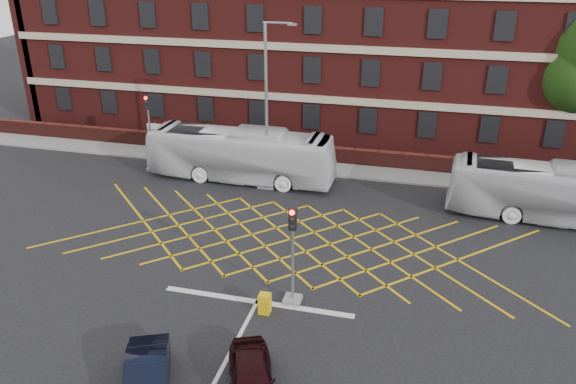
% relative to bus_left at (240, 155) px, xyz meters
% --- Properties ---
extents(ground, '(120.00, 120.00, 0.00)m').
position_rel_bus_left_xyz_m(ground, '(4.87, -8.79, -1.61)').
color(ground, black).
rests_on(ground, ground).
extents(victorian_building, '(51.00, 12.17, 20.40)m').
position_rel_bus_left_xyz_m(victorian_building, '(5.12, 13.20, 6.23)').
color(victorian_building, '#551716').
rests_on(victorian_building, ground).
extents(boundary_wall, '(56.00, 0.50, 1.10)m').
position_rel_bus_left_xyz_m(boundary_wall, '(4.87, 4.21, -1.06)').
color(boundary_wall, '#451612').
rests_on(boundary_wall, ground).
extents(far_pavement, '(60.00, 3.00, 0.12)m').
position_rel_bus_left_xyz_m(far_pavement, '(4.87, 3.21, -1.55)').
color(far_pavement, slate).
rests_on(far_pavement, ground).
extents(box_junction_hatching, '(8.22, 8.22, 0.02)m').
position_rel_bus_left_xyz_m(box_junction_hatching, '(4.87, -6.79, -1.60)').
color(box_junction_hatching, '#CC990C').
rests_on(box_junction_hatching, ground).
extents(stop_line, '(8.00, 0.30, 0.02)m').
position_rel_bus_left_xyz_m(stop_line, '(4.87, -12.29, -1.60)').
color(stop_line, silver).
rests_on(stop_line, ground).
extents(bus_left, '(11.58, 2.87, 3.22)m').
position_rel_bus_left_xyz_m(bus_left, '(0.00, 0.00, 0.00)').
color(bus_left, silver).
rests_on(bus_left, ground).
extents(bus_right, '(11.09, 3.14, 3.06)m').
position_rel_bus_left_xyz_m(bus_right, '(17.77, -1.23, -0.08)').
color(bus_right, silver).
rests_on(bus_right, ground).
extents(car_navy, '(2.83, 4.10, 1.28)m').
position_rel_bus_left_xyz_m(car_navy, '(2.99, -18.08, -0.97)').
color(car_navy, black).
rests_on(car_navy, ground).
extents(car_maroon, '(2.71, 3.88, 1.23)m').
position_rel_bus_left_xyz_m(car_maroon, '(6.21, -17.14, -1.00)').
color(car_maroon, black).
rests_on(car_maroon, ground).
extents(traffic_light_near, '(0.70, 0.70, 4.27)m').
position_rel_bus_left_xyz_m(traffic_light_near, '(6.26, -11.92, 0.16)').
color(traffic_light_near, slate).
rests_on(traffic_light_near, ground).
extents(traffic_light_far, '(0.70, 0.70, 4.27)m').
position_rel_bus_left_xyz_m(traffic_light_far, '(-7.24, 2.34, 0.16)').
color(traffic_light_far, slate).
rests_on(traffic_light_far, ground).
extents(street_lamp, '(2.25, 1.00, 9.61)m').
position_rel_bus_left_xyz_m(street_lamp, '(1.98, -0.71, 1.76)').
color(street_lamp, slate).
rests_on(street_lamp, ground).
extents(direction_signs, '(1.10, 0.16, 2.20)m').
position_rel_bus_left_xyz_m(direction_signs, '(-7.26, 3.05, -0.23)').
color(direction_signs, gray).
rests_on(direction_signs, ground).
extents(utility_cabinet, '(0.45, 0.41, 0.85)m').
position_rel_bus_left_xyz_m(utility_cabinet, '(5.37, -12.90, -1.18)').
color(utility_cabinet, gold).
rests_on(utility_cabinet, ground).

